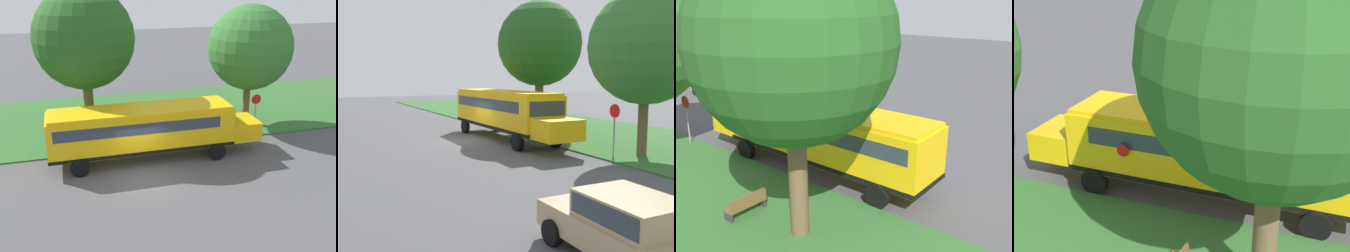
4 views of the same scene
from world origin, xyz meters
The scene contains 8 objects.
ground_plane centered at (0.00, 0.00, 0.00)m, with size 120.00×120.00×0.00m, color #4C4C4F.
grass_verge centered at (-10.00, 0.00, 0.04)m, with size 12.00×80.00×0.08m, color #33662D.
school_bus centered at (-2.64, 0.65, 1.92)m, with size 2.84×12.42×3.16m.
car_tan_nearest centered at (2.80, 17.14, 0.88)m, with size 2.02×4.40×1.56m.
oak_tree_beside_bus centered at (-7.00, -2.41, 6.47)m, with size 6.31×6.31×9.65m.
oak_tree_roadside_mid centered at (-6.22, 8.83, 5.49)m, with size 5.77×5.77×8.43m.
stop_sign centered at (-4.60, 8.59, 1.74)m, with size 0.08×0.68×2.74m.
park_bench centered at (-7.38, 0.15, 0.47)m, with size 1.62×0.56×0.92m.
Camera 2 is at (8.83, 23.18, 4.06)m, focal length 42.00 mm.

